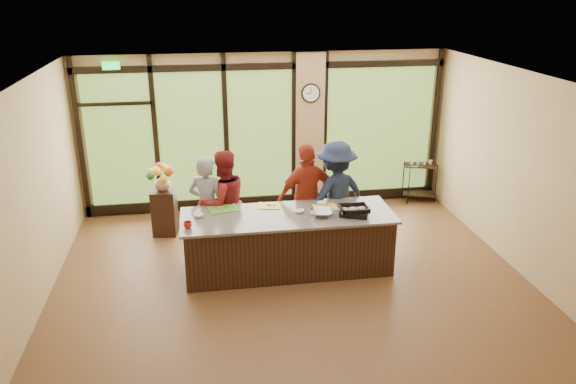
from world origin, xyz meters
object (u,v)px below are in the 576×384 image
object	(u,v)px
cook_left	(207,207)
cook_right	(335,195)
bar_cart	(420,177)
island_base	(288,243)
roasting_pan	(354,213)
flower_stand	(165,212)

from	to	relation	value
cook_left	cook_right	world-z (taller)	cook_right
cook_right	bar_cart	bearing A→B (deg)	-163.14
island_base	roasting_pan	xyz separation A→B (m)	(0.98, -0.18, 0.52)
cook_left	flower_stand	bearing A→B (deg)	-28.69
island_base	cook_right	world-z (taller)	cook_right
island_base	cook_left	size ratio (longest dim) A/B	1.84
flower_stand	bar_cart	distance (m)	5.08
island_base	cook_left	xyz separation A→B (m)	(-1.19, 0.70, 0.40)
roasting_pan	bar_cart	size ratio (longest dim) A/B	0.48
roasting_pan	island_base	bearing A→B (deg)	-167.36
roasting_pan	cook_right	bearing A→B (deg)	117.29
roasting_pan	bar_cart	distance (m)	3.40
island_base	flower_stand	distance (m)	2.54
bar_cart	island_base	bearing A→B (deg)	-122.85
cook_right	roasting_pan	bearing A→B (deg)	72.77
cook_left	roasting_pan	distance (m)	2.34
cook_right	flower_stand	world-z (taller)	cook_right
island_base	cook_right	distance (m)	1.25
cook_left	island_base	bearing A→B (deg)	172.92
cook_right	flower_stand	bearing A→B (deg)	-39.99
cook_right	bar_cart	distance (m)	2.82
cook_right	island_base	bearing A→B (deg)	16.55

